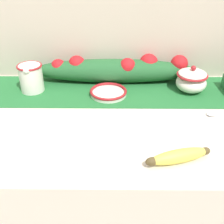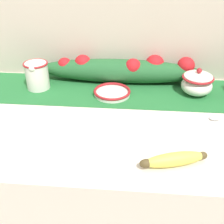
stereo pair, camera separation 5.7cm
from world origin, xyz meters
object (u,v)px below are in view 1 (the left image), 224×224
small_dish (108,92)px  spoon (209,114)px  banana (178,156)px  sugar_bowl (191,80)px  cream_pitcher (31,77)px

small_dish → spoon: small_dish is taller
banana → spoon: 0.28m
sugar_bowl → banana: 0.43m
spoon → banana: bearing=-132.4°
sugar_bowl → small_dish: bearing=-174.0°
small_dish → banana: size_ratio=0.76×
sugar_bowl → spoon: (0.03, -0.18, -0.05)m
cream_pitcher → small_dish: bearing=-6.7°
cream_pitcher → banana: 0.65m
sugar_bowl → spoon: size_ratio=0.81×
cream_pitcher → spoon: cream_pitcher is taller
cream_pitcher → spoon: 0.68m
sugar_bowl → spoon: bearing=-81.6°
sugar_bowl → small_dish: (-0.32, -0.03, -0.04)m
small_dish → banana: (0.20, -0.38, 0.01)m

